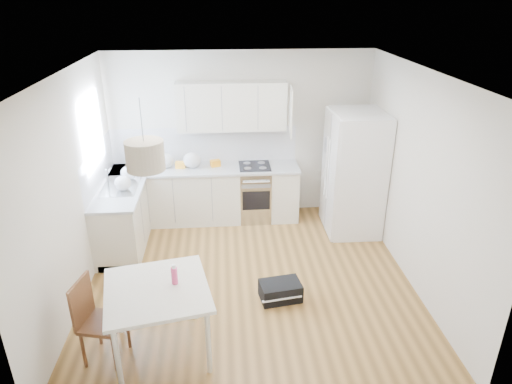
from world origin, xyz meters
TOP-DOWN VIEW (x-y plane):
  - floor at (0.00, 0.00)m, footprint 4.20×4.20m
  - ceiling at (0.00, 0.00)m, footprint 4.20×4.20m
  - wall_back at (0.00, 2.10)m, footprint 4.20×0.00m
  - wall_left at (-2.10, 0.00)m, footprint 0.00×4.20m
  - wall_right at (2.10, 0.00)m, footprint 0.00×4.20m
  - window_glassblock at (-2.09, 1.15)m, footprint 0.02×1.00m
  - cabinets_back at (-0.60, 1.80)m, footprint 3.00×0.60m
  - cabinets_left at (-1.80, 1.20)m, footprint 0.60×1.80m
  - counter_back at (-0.60, 1.80)m, footprint 3.02×0.64m
  - counter_left at (-1.80, 1.20)m, footprint 0.64×1.82m
  - backsplash_back at (-0.60, 2.09)m, footprint 3.00×0.01m
  - backsplash_left at (-2.09, 1.20)m, footprint 0.01×1.80m
  - upper_cabinets at (-0.15, 1.94)m, footprint 1.70×0.32m
  - range_oven at (0.20, 1.80)m, footprint 0.50×0.61m
  - sink at (-1.80, 1.15)m, footprint 0.50×0.80m
  - refrigerator at (1.71, 1.32)m, footprint 0.91×0.96m
  - dining_table at (-1.01, -1.23)m, footprint 1.20×1.20m
  - dining_chair at (-1.57, -1.28)m, footprint 0.47×0.47m
  - drink_bottle at (-0.84, -1.16)m, footprint 0.08×0.08m
  - gym_bag at (0.35, -0.44)m, footprint 0.54×0.40m
  - pendant_lamp at (-1.00, -1.15)m, footprint 0.37×0.37m
  - grocery_bag_a at (-1.67, 1.86)m, footprint 0.25×0.21m
  - grocery_bag_b at (-1.22, 1.85)m, footprint 0.27×0.23m
  - grocery_bag_c at (-0.80, 1.82)m, footprint 0.28×0.24m
  - grocery_bag_d at (-1.72, 1.40)m, footprint 0.23×0.20m
  - grocery_bag_e at (-1.73, 1.00)m, footprint 0.23×0.20m
  - snack_orange at (-0.43, 1.85)m, footprint 0.18×0.14m
  - snack_yellow at (-0.99, 1.82)m, footprint 0.16×0.11m
  - snack_red at (-1.41, 1.88)m, footprint 0.19×0.17m

SIDE VIEW (x-z plane):
  - floor at x=0.00m, z-range 0.00..0.00m
  - gym_bag at x=0.35m, z-range 0.00..0.23m
  - cabinets_back at x=-0.60m, z-range 0.00..0.88m
  - cabinets_left at x=-1.80m, z-range 0.00..0.88m
  - range_oven at x=0.20m, z-range 0.00..0.88m
  - dining_chair at x=-1.57m, z-range 0.00..0.93m
  - dining_table at x=-1.01m, z-range 0.31..1.11m
  - counter_back at x=-0.60m, z-range 0.88..0.92m
  - counter_left at x=-1.80m, z-range 0.88..0.92m
  - drink_bottle at x=-0.84m, z-range 0.80..1.03m
  - sink at x=-1.80m, z-range 0.84..0.99m
  - refrigerator at x=1.71m, z-range 0.00..1.90m
  - snack_yellow at x=-0.99m, z-range 0.92..1.03m
  - snack_orange at x=-0.43m, z-range 0.92..1.03m
  - snack_red at x=-1.41m, z-range 0.92..1.03m
  - grocery_bag_d at x=-1.72m, z-range 0.92..1.13m
  - grocery_bag_e at x=-1.73m, z-range 0.92..1.13m
  - grocery_bag_a at x=-1.67m, z-range 0.92..1.14m
  - grocery_bag_b at x=-1.22m, z-range 0.92..1.16m
  - grocery_bag_c at x=-0.80m, z-range 0.92..1.17m
  - backsplash_back at x=-0.60m, z-range 0.92..1.50m
  - backsplash_left at x=-2.09m, z-range 0.92..1.50m
  - wall_back at x=0.00m, z-range -0.75..3.45m
  - wall_left at x=-2.10m, z-range -0.75..3.45m
  - wall_right at x=2.10m, z-range -0.75..3.45m
  - window_glassblock at x=-2.09m, z-range 1.25..2.25m
  - upper_cabinets at x=-0.15m, z-range 1.50..2.25m
  - pendant_lamp at x=-1.00m, z-range 2.04..2.32m
  - ceiling at x=0.00m, z-range 2.70..2.70m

